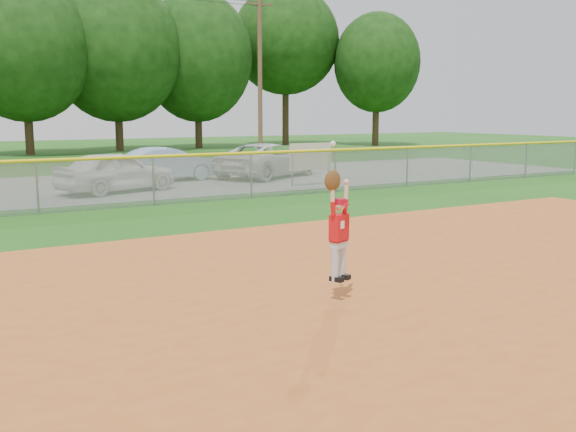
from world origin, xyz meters
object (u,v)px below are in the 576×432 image
object	(u,v)px
car_blue	(167,164)
sponsor_sign	(311,158)
ballplayer	(338,226)
car_white_a	(116,171)
car_white_b	(268,160)

from	to	relation	value
car_blue	sponsor_sign	distance (m)	6.06
ballplayer	car_white_a	bearing A→B (deg)	86.96
ballplayer	car_white_b	bearing A→B (deg)	64.73
car_white_a	ballplayer	xyz separation A→B (m)	(-0.79, -14.86, 0.41)
car_blue	sponsor_sign	xyz separation A→B (m)	(4.21, -4.34, 0.37)
car_white_b	ballplayer	distance (m)	18.65
car_blue	car_white_b	distance (m)	4.38
car_white_a	car_white_b	size ratio (longest dim) A/B	0.81
car_blue	ballplayer	world-z (taller)	ballplayer
car_white_a	car_blue	size ratio (longest dim) A/B	1.02
car_white_a	sponsor_sign	xyz separation A→B (m)	(7.05, -1.66, 0.33)
car_blue	car_white_b	size ratio (longest dim) A/B	0.79
car_white_b	car_blue	bearing A→B (deg)	53.25
car_white_b	sponsor_sign	world-z (taller)	sponsor_sign
sponsor_sign	car_white_b	bearing A→B (deg)	88.18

